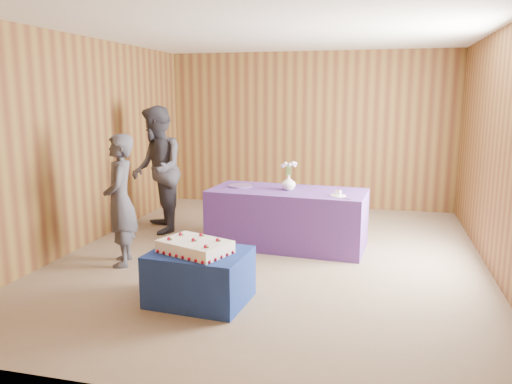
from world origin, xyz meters
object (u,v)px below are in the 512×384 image
(vase, at_px, (288,183))
(guest_right, at_px, (157,170))
(serving_table, at_px, (287,218))
(guest_left, at_px, (120,200))
(sheet_cake, at_px, (195,247))
(cake_table, at_px, (200,277))

(vase, distance_m, guest_right, 1.97)
(serving_table, height_order, guest_right, guest_right)
(guest_left, relative_size, guest_right, 0.84)
(guest_left, bearing_deg, vase, 100.66)
(serving_table, height_order, sheet_cake, serving_table)
(guest_left, height_order, guest_right, guest_right)
(vase, bearing_deg, serving_table, -167.07)
(sheet_cake, distance_m, vase, 2.11)
(serving_table, xyz_separation_m, guest_right, (-1.95, 0.25, 0.53))
(cake_table, distance_m, guest_right, 2.76)
(guest_right, bearing_deg, vase, 51.35)
(cake_table, relative_size, serving_table, 0.45)
(serving_table, distance_m, sheet_cake, 2.10)
(sheet_cake, xyz_separation_m, vase, (0.51, 2.03, 0.29))
(cake_table, height_order, vase, vase)
(cake_table, distance_m, vase, 2.14)
(sheet_cake, height_order, guest_left, guest_left)
(cake_table, bearing_deg, vase, 80.81)
(vase, relative_size, guest_left, 0.13)
(cake_table, relative_size, guest_left, 0.59)
(cake_table, xyz_separation_m, serving_table, (0.48, 1.99, 0.12))
(serving_table, relative_size, sheet_cake, 2.58)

